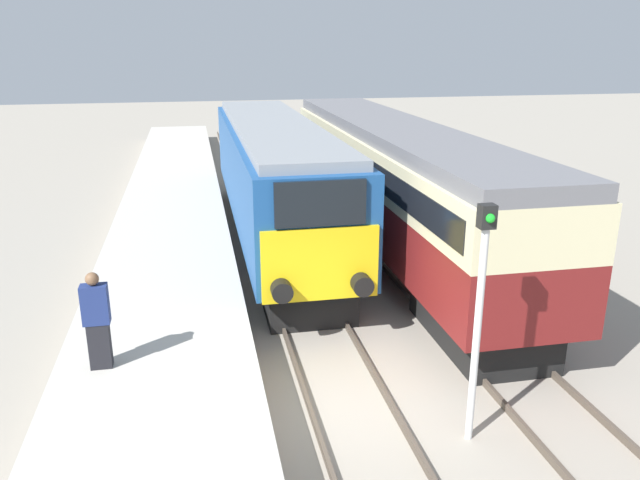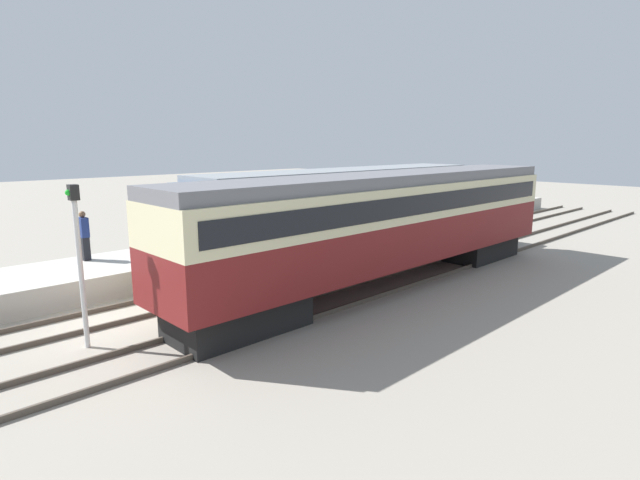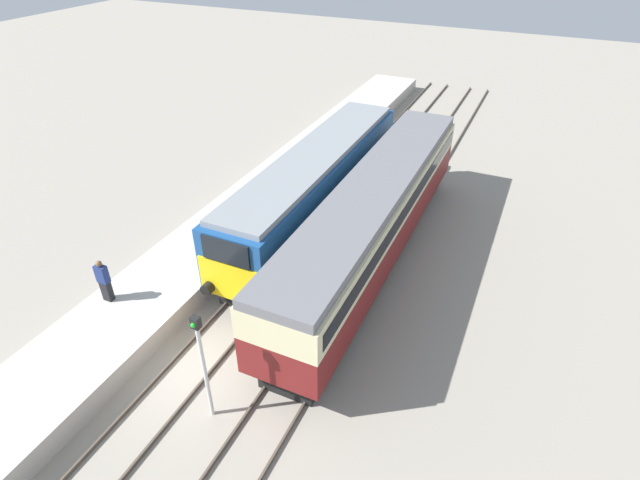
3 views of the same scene
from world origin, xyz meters
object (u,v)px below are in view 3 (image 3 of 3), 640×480
Objects in this scene: person_on_platform at (104,281)px; signal_post at (203,360)px; locomotive at (315,186)px; passenger_carriage at (374,214)px.

person_on_platform is 6.32m from signal_post.
passenger_carriage is at bearing -24.55° from locomotive.
signal_post is (5.92, -2.10, 0.65)m from person_on_platform.
person_on_platform is 0.44× the size of signal_post.
signal_post reaches higher than locomotive.
passenger_carriage is (3.40, -1.55, 0.20)m from locomotive.
signal_post is at bearing -19.49° from person_on_platform.
passenger_carriage is 4.27× the size of signal_post.
signal_post is (1.70, -11.07, 0.19)m from locomotive.
signal_post is at bearing -100.13° from passenger_carriage.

